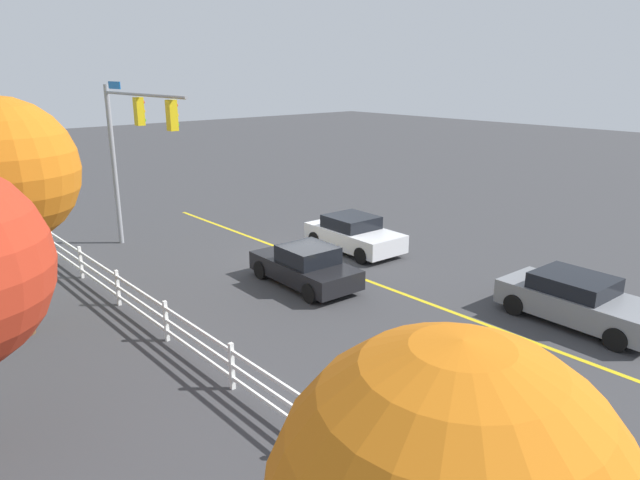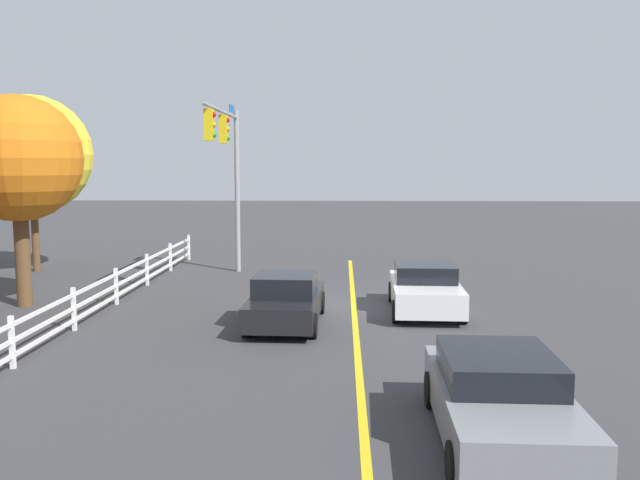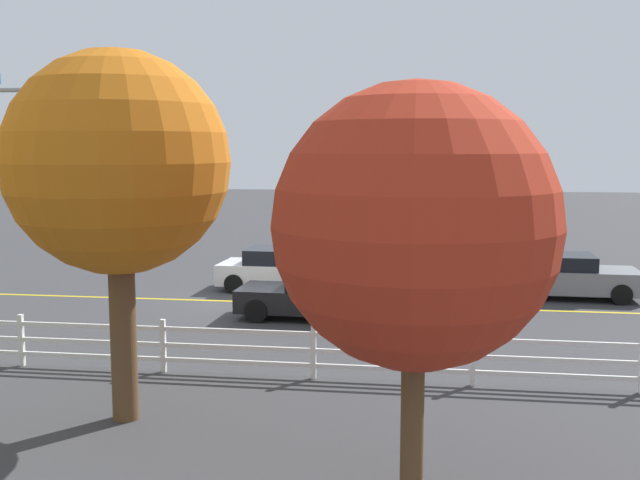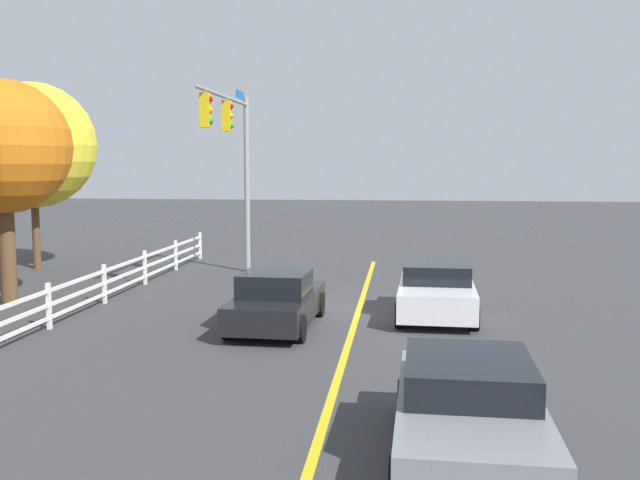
# 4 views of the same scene
# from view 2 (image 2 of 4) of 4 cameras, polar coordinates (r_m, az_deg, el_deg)

# --- Properties ---
(ground_plane) EXTENTS (120.00, 120.00, 0.00)m
(ground_plane) POSITION_cam_2_polar(r_m,az_deg,el_deg) (20.16, 2.95, -5.91)
(ground_plane) COLOR #38383A
(lane_center_stripe) EXTENTS (28.00, 0.16, 0.01)m
(lane_center_stripe) POSITION_cam_2_polar(r_m,az_deg,el_deg) (16.27, 3.20, -8.93)
(lane_center_stripe) COLOR gold
(lane_center_stripe) RESTS_ON ground_plane
(signal_assembly) EXTENTS (6.60, 0.38, 6.63)m
(signal_assembly) POSITION_cam_2_polar(r_m,az_deg,el_deg) (24.77, -7.98, 7.19)
(signal_assembly) COLOR gray
(signal_assembly) RESTS_ON ground_plane
(car_0) EXTENTS (4.21, 2.02, 1.41)m
(car_0) POSITION_cam_2_polar(r_m,az_deg,el_deg) (17.95, -2.97, -5.30)
(car_0) COLOR black
(car_0) RESTS_ON ground_plane
(car_1) EXTENTS (4.44, 2.09, 1.39)m
(car_1) POSITION_cam_2_polar(r_m,az_deg,el_deg) (10.95, 15.30, -13.20)
(car_1) COLOR slate
(car_1) RESTS_ON ground_plane
(car_2) EXTENTS (4.19, 2.15, 1.41)m
(car_2) POSITION_cam_2_polar(r_m,az_deg,el_deg) (19.76, 9.10, -4.21)
(car_2) COLOR silver
(car_2) RESTS_ON ground_plane
(white_rail_fence) EXTENTS (26.10, 0.10, 1.15)m
(white_rail_fence) POSITION_cam_2_polar(r_m,az_deg,el_deg) (18.48, -20.58, -5.55)
(white_rail_fence) COLOR white
(white_rail_fence) RESTS_ON ground_plane
(tree_2) EXTENTS (4.79, 4.79, 7.15)m
(tree_2) POSITION_cam_2_polar(r_m,az_deg,el_deg) (29.07, -23.76, 6.78)
(tree_2) COLOR brown
(tree_2) RESTS_ON ground_plane
(tree_3) EXTENTS (3.84, 3.84, 6.46)m
(tree_3) POSITION_cam_2_polar(r_m,az_deg,el_deg) (21.94, -24.75, 6.37)
(tree_3) COLOR brown
(tree_3) RESTS_ON ground_plane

